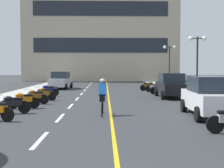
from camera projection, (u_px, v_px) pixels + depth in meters
ground_plane at (105, 95)px, 23.96m from camera, size 140.00×140.00×0.00m
curb_left at (26, 91)px, 26.78m from camera, size 2.40×72.00×0.12m
curb_right at (183, 91)px, 27.13m from camera, size 2.40×72.00×0.12m
lane_dash_1 at (40, 140)px, 8.94m from camera, size 0.14×2.20×0.01m
lane_dash_2 at (60, 118)px, 12.93m from camera, size 0.14×2.20×0.01m
lane_dash_3 at (71, 106)px, 16.92m from camera, size 0.14×2.20×0.01m
lane_dash_4 at (77, 99)px, 20.92m from camera, size 0.14×2.20×0.01m
lane_dash_5 at (82, 94)px, 24.91m from camera, size 0.14×2.20×0.01m
lane_dash_6 at (85, 90)px, 28.90m from camera, size 0.14×2.20×0.01m
lane_dash_7 at (87, 88)px, 32.90m from camera, size 0.14×2.20×0.01m
lane_dash_8 at (89, 86)px, 36.89m from camera, size 0.14×2.20×0.01m
lane_dash_9 at (91, 84)px, 40.88m from camera, size 0.14×2.20×0.01m
lane_dash_10 at (92, 82)px, 44.88m from camera, size 0.14×2.20×0.01m
lane_dash_11 at (93, 81)px, 48.87m from camera, size 0.14×2.20×0.01m
centre_line_yellow at (108, 92)px, 26.96m from camera, size 0.12×66.00×0.01m
office_building at (101, 25)px, 51.74m from camera, size 25.85×8.86×19.63m
street_lamp_mid at (197, 51)px, 23.25m from camera, size 1.46×0.36×4.59m
street_lamp_far at (169, 56)px, 33.70m from camera, size 1.46×0.36×4.66m
parked_car_near at (209, 96)px, 13.22m from camera, size 2.12×4.29×1.82m
parked_car_mid at (171, 85)px, 21.72m from camera, size 1.98×4.23×1.82m
parked_car_far at (61, 80)px, 31.03m from camera, size 2.17×4.32×1.82m
motorcycle_5 at (12, 104)px, 14.10m from camera, size 1.70×0.60×0.92m
motorcycle_6 at (23, 100)px, 15.79m from camera, size 1.67×0.71×0.92m
motorcycle_7 at (35, 96)px, 17.86m from camera, size 1.69×0.60×0.92m
motorcycle_8 at (45, 93)px, 19.91m from camera, size 1.64×0.80×0.92m
motorcycle_9 at (48, 90)px, 23.00m from camera, size 1.70×0.60×0.92m
motorcycle_10 at (160, 89)px, 24.65m from camera, size 1.70×0.60×0.92m
motorcycle_11 at (155, 87)px, 26.79m from camera, size 1.67×0.68×0.92m
motorcycle_12 at (149, 86)px, 28.33m from camera, size 1.70×0.60×0.92m
cyclist_rider at (102, 96)px, 13.67m from camera, size 0.42×1.77×1.71m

